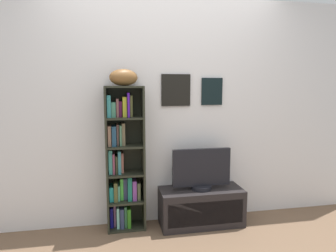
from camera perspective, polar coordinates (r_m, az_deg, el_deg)
back_wall at (r=3.14m, az=-0.57°, el=2.80°), size 4.80×0.08×2.40m
bookshelf at (r=3.06m, az=-8.84°, el=-7.00°), size 0.39×0.24×1.48m
football at (r=2.93m, az=-8.66°, el=9.37°), size 0.34×0.28×0.16m
tv_stand at (r=3.26m, az=6.47°, el=-15.38°), size 0.88×0.37×0.39m
television at (r=3.13m, az=6.57°, el=-8.50°), size 0.62×0.22×0.44m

